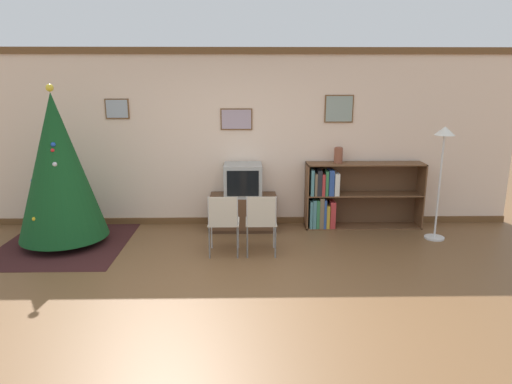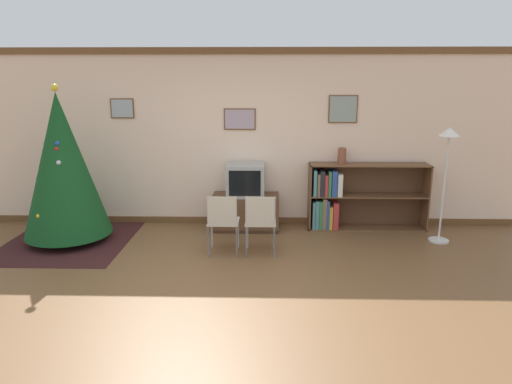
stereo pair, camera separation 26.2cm
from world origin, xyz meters
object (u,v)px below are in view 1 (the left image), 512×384
Objects in this scene: bookshelf at (342,196)px; folding_chair_right at (261,221)px; standing_lamp at (443,154)px; folding_chair_left at (224,221)px; vase at (338,155)px; christmas_tree at (58,167)px; television at (243,180)px; tv_console at (243,212)px.

folding_chair_right is at bearing -137.75° from bookshelf.
folding_chair_left is at bearing -168.71° from standing_lamp.
vase is (1.20, 1.19, 0.66)m from folding_chair_right.
standing_lamp is (2.53, 0.60, 0.77)m from folding_chair_right.
standing_lamp is at bearing 13.39° from folding_chair_right.
folding_chair_left is 2.17m from vase.
standing_lamp is (1.24, -0.57, 0.75)m from bookshelf.
vase is at bearing 9.99° from christmas_tree.
television is 0.32× the size of bookshelf.
standing_lamp is at bearing -24.51° from bookshelf.
folding_chair_right is at bearing -77.38° from tv_console.
christmas_tree is 4.12m from bookshelf.
folding_chair_left is (-0.24, -1.08, -0.30)m from television.
standing_lamp reaches higher than television.
television reaches higher than folding_chair_left.
bookshelf is 0.65m from vase.
tv_console is at bearing 170.13° from standing_lamp.
christmas_tree is 2.17× the size of tv_console.
christmas_tree is at bearing -170.49° from bookshelf.
standing_lamp is (2.78, -0.48, 0.47)m from television.
tv_console is at bearing 102.62° from folding_chair_right.
vase is 1.46m from standing_lamp.
vase is 0.15× the size of standing_lamp.
christmas_tree reaches higher than standing_lamp.
christmas_tree reaches higher than vase.
christmas_tree is 2.66× the size of folding_chair_left.
christmas_tree is 2.58m from television.
vase is (3.93, 0.69, 0.04)m from christmas_tree.
christmas_tree is at bearing -166.75° from television.
tv_console is 1.13m from folding_chair_right.
tv_console is 0.56× the size of bookshelf.
vase is (1.44, 0.11, 0.36)m from television.
folding_chair_right is (0.24, -1.09, 0.20)m from tv_console.
bookshelf is (1.29, 1.17, 0.02)m from folding_chair_right.
bookshelf is (1.77, 1.17, 0.02)m from folding_chair_left.
television is 0.69× the size of folding_chair_left.
christmas_tree is at bearing -178.84° from standing_lamp.
bookshelf is at bearing 42.25° from folding_chair_right.
tv_console is 1.22× the size of folding_chair_left.
television is (0.00, -0.00, 0.51)m from tv_console.
vase is at bearing 44.74° from folding_chair_right.
folding_chair_left is at bearing -102.65° from television.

